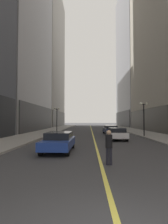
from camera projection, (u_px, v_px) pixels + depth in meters
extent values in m
plane|color=#38383A|center=(92.00, 131.00, 38.07)|extent=(200.00, 200.00, 0.00)
cube|color=gray|center=(51.00, 130.00, 38.29)|extent=(4.50, 78.00, 0.15)
cube|color=gray|center=(133.00, 130.00, 37.87)|extent=(4.50, 78.00, 0.15)
cube|color=#E5D64C|center=(92.00, 131.00, 38.07)|extent=(0.16, 70.00, 0.01)
cube|color=#2C2C2E|center=(39.00, 118.00, 37.95)|extent=(0.50, 22.80, 5.00)
cube|color=#A8A399|center=(41.00, 58.00, 64.48)|extent=(13.21, 26.00, 47.09)
cube|color=#3A3935|center=(59.00, 119.00, 63.42)|extent=(0.50, 24.70, 5.00)
cube|color=#403C35|center=(145.00, 120.00, 37.39)|extent=(0.50, 22.80, 4.29)
cube|color=gray|center=(143.00, 55.00, 63.62)|extent=(14.45, 26.00, 48.52)
cube|color=#2C2C2E|center=(122.00, 119.00, 62.88)|extent=(0.50, 24.70, 5.00)
cube|color=navy|center=(59.00, 143.00, 12.84)|extent=(1.91, 4.54, 0.55)
cube|color=black|center=(59.00, 136.00, 13.08)|extent=(1.66, 2.55, 0.50)
cylinder|color=black|center=(67.00, 151.00, 11.22)|extent=(0.23, 0.64, 0.64)
cylinder|color=black|center=(41.00, 151.00, 11.28)|extent=(0.23, 0.64, 0.64)
cylinder|color=black|center=(73.00, 144.00, 14.37)|extent=(0.23, 0.64, 0.64)
cylinder|color=black|center=(52.00, 144.00, 14.43)|extent=(0.23, 0.64, 0.64)
cube|color=silver|center=(117.00, 134.00, 20.32)|extent=(1.86, 4.26, 0.55)
cube|color=black|center=(117.00, 130.00, 20.13)|extent=(1.60, 2.40, 0.50)
cylinder|color=black|center=(108.00, 136.00, 21.78)|extent=(0.24, 0.65, 0.64)
cylinder|color=black|center=(121.00, 136.00, 21.79)|extent=(0.24, 0.65, 0.64)
cylinder|color=black|center=(112.00, 138.00, 18.84)|extent=(0.24, 0.65, 0.64)
cylinder|color=black|center=(127.00, 138.00, 18.84)|extent=(0.24, 0.65, 0.64)
cube|color=#141E4C|center=(110.00, 130.00, 28.43)|extent=(2.03, 4.74, 0.55)
cube|color=black|center=(111.00, 127.00, 28.21)|extent=(1.72, 2.68, 0.50)
cylinder|color=black|center=(104.00, 132.00, 30.02)|extent=(0.25, 0.65, 0.64)
cylinder|color=black|center=(114.00, 132.00, 30.06)|extent=(0.25, 0.65, 0.64)
cylinder|color=black|center=(107.00, 133.00, 26.77)|extent=(0.25, 0.65, 0.64)
cylinder|color=black|center=(118.00, 133.00, 26.81)|extent=(0.25, 0.65, 0.64)
cylinder|color=black|center=(107.00, 156.00, 9.07)|extent=(0.14, 0.14, 0.81)
cylinder|color=black|center=(111.00, 156.00, 9.05)|extent=(0.14, 0.14, 0.81)
cylinder|color=black|center=(109.00, 141.00, 9.09)|extent=(0.38, 0.38, 0.64)
sphere|color=tan|center=(109.00, 132.00, 9.11)|extent=(0.22, 0.22, 0.22)
cylinder|color=black|center=(57.00, 120.00, 34.20)|extent=(0.14, 0.14, 4.20)
cylinder|color=black|center=(57.00, 109.00, 34.29)|extent=(0.80, 0.06, 0.06)
sphere|color=white|center=(55.00, 109.00, 34.30)|extent=(0.36, 0.36, 0.36)
sphere|color=white|center=(59.00, 109.00, 34.29)|extent=(0.36, 0.36, 0.36)
cylinder|color=black|center=(144.00, 120.00, 23.86)|extent=(0.14, 0.14, 4.20)
cylinder|color=black|center=(144.00, 104.00, 23.95)|extent=(0.80, 0.06, 0.06)
sphere|color=white|center=(141.00, 104.00, 23.96)|extent=(0.36, 0.36, 0.36)
sphere|color=white|center=(146.00, 104.00, 23.95)|extent=(0.36, 0.36, 0.36)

